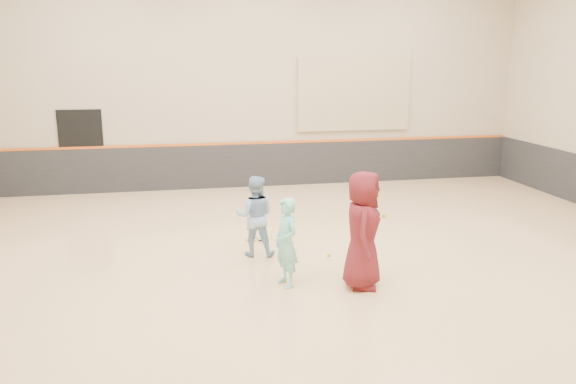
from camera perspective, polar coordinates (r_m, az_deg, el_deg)
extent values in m
cube|color=tan|center=(10.00, 1.32, -7.47)|extent=(15.00, 12.00, 0.20)
cube|color=tan|center=(15.28, -3.54, 11.65)|extent=(15.00, 0.02, 6.00)
cube|color=tan|center=(3.74, 21.79, 5.30)|extent=(15.00, 0.02, 6.00)
cube|color=#232326|center=(15.50, -3.39, 2.74)|extent=(14.90, 0.04, 1.20)
cube|color=#D85914|center=(15.38, -3.42, 5.00)|extent=(14.90, 0.03, 0.06)
cube|color=tan|center=(15.86, 6.75, 9.84)|extent=(3.20, 0.08, 2.00)
cube|color=black|center=(15.49, -20.19, 3.81)|extent=(1.10, 0.05, 2.20)
imported|color=#7CD7D1|center=(8.67, -0.17, -5.16)|extent=(0.47, 0.59, 1.41)
imported|color=#89AFD3|center=(10.02, -3.36, -2.45)|extent=(0.81, 0.69, 1.46)
imported|color=maroon|center=(8.65, 7.61, -3.85)|extent=(0.84, 1.03, 1.83)
sphere|color=#DCF037|center=(10.16, 4.18, -6.37)|extent=(0.07, 0.07, 0.07)
sphere|color=#B1C72E|center=(8.44, 9.77, -2.38)|extent=(0.07, 0.07, 0.07)
sphere|color=yellow|center=(11.71, -2.97, -3.64)|extent=(0.07, 0.07, 0.07)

